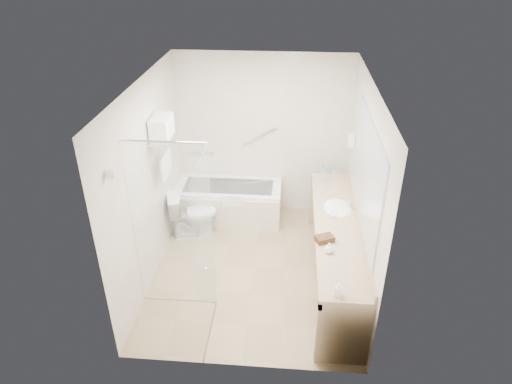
# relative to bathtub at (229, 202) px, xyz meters

# --- Properties ---
(floor) EXTENTS (3.20, 3.20, 0.00)m
(floor) POSITION_rel_bathtub_xyz_m (0.50, -1.24, -0.28)
(floor) COLOR #9D8561
(floor) RESTS_ON ground
(ceiling) EXTENTS (2.60, 3.20, 0.10)m
(ceiling) POSITION_rel_bathtub_xyz_m (0.50, -1.24, 2.22)
(ceiling) COLOR silver
(ceiling) RESTS_ON wall_back
(wall_back) EXTENTS (2.60, 0.10, 2.50)m
(wall_back) POSITION_rel_bathtub_xyz_m (0.50, 0.36, 0.97)
(wall_back) COLOR beige
(wall_back) RESTS_ON ground
(wall_front) EXTENTS (2.60, 0.10, 2.50)m
(wall_front) POSITION_rel_bathtub_xyz_m (0.50, -2.84, 0.97)
(wall_front) COLOR beige
(wall_front) RESTS_ON ground
(wall_left) EXTENTS (0.10, 3.20, 2.50)m
(wall_left) POSITION_rel_bathtub_xyz_m (-0.80, -1.24, 0.97)
(wall_left) COLOR beige
(wall_left) RESTS_ON ground
(wall_right) EXTENTS (0.10, 3.20, 2.50)m
(wall_right) POSITION_rel_bathtub_xyz_m (1.80, -1.24, 0.97)
(wall_right) COLOR beige
(wall_right) RESTS_ON ground
(bathtub) EXTENTS (1.60, 0.73, 0.59)m
(bathtub) POSITION_rel_bathtub_xyz_m (0.00, 0.00, 0.00)
(bathtub) COLOR white
(bathtub) RESTS_ON floor
(grab_bar_short) EXTENTS (0.40, 0.03, 0.03)m
(grab_bar_short) POSITION_rel_bathtub_xyz_m (-0.45, 0.32, 0.67)
(grab_bar_short) COLOR silver
(grab_bar_short) RESTS_ON wall_back
(grab_bar_long) EXTENTS (0.53, 0.03, 0.33)m
(grab_bar_long) POSITION_rel_bathtub_xyz_m (0.45, 0.32, 0.97)
(grab_bar_long) COLOR silver
(grab_bar_long) RESTS_ON wall_back
(shower_enclosure) EXTENTS (0.96, 0.91, 2.11)m
(shower_enclosure) POSITION_rel_bathtub_xyz_m (-0.13, -2.16, 0.79)
(shower_enclosure) COLOR silver
(shower_enclosure) RESTS_ON floor
(towel_shelf) EXTENTS (0.24, 0.55, 0.81)m
(towel_shelf) POSITION_rel_bathtub_xyz_m (-0.67, -0.89, 1.48)
(towel_shelf) COLOR silver
(towel_shelf) RESTS_ON wall_left
(vanity_counter) EXTENTS (0.55, 2.70, 0.95)m
(vanity_counter) POSITION_rel_bathtub_xyz_m (1.52, -1.39, 0.36)
(vanity_counter) COLOR tan
(vanity_counter) RESTS_ON floor
(sink) EXTENTS (0.40, 0.52, 0.14)m
(sink) POSITION_rel_bathtub_xyz_m (1.55, -0.99, 0.54)
(sink) COLOR white
(sink) RESTS_ON vanity_counter
(faucet) EXTENTS (0.03, 0.03, 0.14)m
(faucet) POSITION_rel_bathtub_xyz_m (1.70, -0.99, 0.65)
(faucet) COLOR silver
(faucet) RESTS_ON vanity_counter
(mirror) EXTENTS (0.02, 2.00, 1.20)m
(mirror) POSITION_rel_bathtub_xyz_m (1.79, -1.39, 1.27)
(mirror) COLOR #AEB3BB
(mirror) RESTS_ON wall_right
(hairdryer_unit) EXTENTS (0.08, 0.10, 0.18)m
(hairdryer_unit) POSITION_rel_bathtub_xyz_m (1.75, -0.19, 1.17)
(hairdryer_unit) COLOR silver
(hairdryer_unit) RESTS_ON wall_right
(toilet) EXTENTS (0.80, 0.60, 0.70)m
(toilet) POSITION_rel_bathtub_xyz_m (-0.45, -0.54, 0.07)
(toilet) COLOR white
(toilet) RESTS_ON floor
(amenity_basket) EXTENTS (0.24, 0.21, 0.07)m
(amenity_basket) POSITION_rel_bathtub_xyz_m (1.35, -1.75, 0.61)
(amenity_basket) COLOR #49301A
(amenity_basket) RESTS_ON vanity_counter
(soap_bottle_a) EXTENTS (0.12, 0.16, 0.07)m
(soap_bottle_a) POSITION_rel_bathtub_xyz_m (1.44, -2.64, 0.61)
(soap_bottle_a) COLOR silver
(soap_bottle_a) RESTS_ON vanity_counter
(soap_bottle_b) EXTENTS (0.10, 0.13, 0.10)m
(soap_bottle_b) POSITION_rel_bathtub_xyz_m (1.39, -1.96, 0.62)
(soap_bottle_b) COLOR silver
(soap_bottle_b) RESTS_ON vanity_counter
(water_bottle_left) EXTENTS (0.07, 0.07, 0.22)m
(water_bottle_left) POSITION_rel_bathtub_xyz_m (1.38, -0.23, 0.68)
(water_bottle_left) COLOR silver
(water_bottle_left) RESTS_ON vanity_counter
(water_bottle_mid) EXTENTS (0.06, 0.06, 0.20)m
(water_bottle_mid) POSITION_rel_bathtub_xyz_m (1.42, -0.28, 0.66)
(water_bottle_mid) COLOR silver
(water_bottle_mid) RESTS_ON vanity_counter
(water_bottle_right) EXTENTS (0.06, 0.06, 0.19)m
(water_bottle_right) POSITION_rel_bathtub_xyz_m (1.57, -0.21, 0.66)
(water_bottle_right) COLOR silver
(water_bottle_right) RESTS_ON vanity_counter
(drinking_glass_near) EXTENTS (0.07, 0.07, 0.08)m
(drinking_glass_near) POSITION_rel_bathtub_xyz_m (1.37, -0.66, 0.61)
(drinking_glass_near) COLOR silver
(drinking_glass_near) RESTS_ON vanity_counter
(drinking_glass_far) EXTENTS (0.09, 0.09, 0.10)m
(drinking_glass_far) POSITION_rel_bathtub_xyz_m (1.49, -1.24, 0.62)
(drinking_glass_far) COLOR silver
(drinking_glass_far) RESTS_ON vanity_counter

